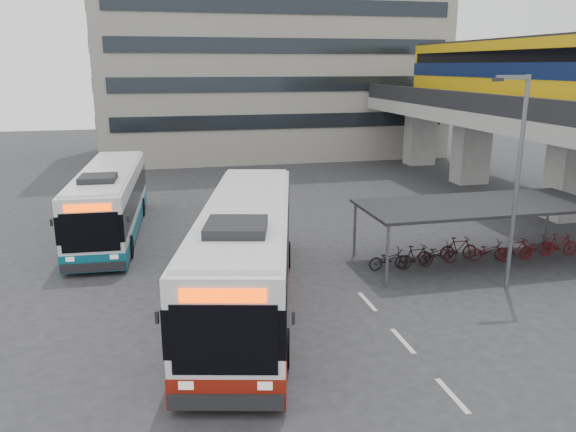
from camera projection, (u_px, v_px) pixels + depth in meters
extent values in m
plane|color=#28282B|center=(299.00, 308.00, 19.33)|extent=(120.00, 120.00, 0.00)
cube|color=gray|center=(571.00, 177.00, 29.96)|extent=(2.20, 1.60, 4.60)
cube|color=gray|center=(471.00, 151.00, 39.37)|extent=(2.20, 1.60, 4.60)
cube|color=gray|center=(420.00, 137.00, 46.89)|extent=(2.20, 1.60, 4.60)
cube|color=gray|center=(529.00, 119.00, 33.01)|extent=(8.00, 32.00, 0.90)
cube|color=black|center=(473.00, 102.00, 31.93)|extent=(0.35, 32.00, 1.10)
cube|color=#CD9A0C|center=(506.00, 73.00, 34.92)|extent=(2.90, 20.00, 3.90)
cube|color=#0B173C|center=(506.00, 70.00, 34.87)|extent=(2.98, 20.02, 0.90)
cube|color=black|center=(508.00, 57.00, 34.66)|extent=(2.96, 19.20, 0.70)
cube|color=black|center=(509.00, 41.00, 34.42)|extent=(2.70, 19.60, 0.25)
cylinder|color=#595B60|center=(355.00, 230.00, 24.34)|extent=(0.12, 0.12, 2.40)
cylinder|color=#595B60|center=(548.00, 217.00, 26.43)|extent=(0.12, 0.12, 2.40)
cylinder|color=#595B60|center=(387.00, 256.00, 20.95)|extent=(0.12, 0.12, 2.40)
cube|color=black|center=(479.00, 205.00, 23.36)|extent=(10.00, 4.00, 0.12)
imported|color=black|center=(387.00, 258.00, 23.01)|extent=(1.71, 0.60, 0.90)
imported|color=black|center=(413.00, 255.00, 23.25)|extent=(1.66, 0.47, 1.00)
imported|color=black|center=(438.00, 254.00, 23.51)|extent=(1.71, 0.60, 0.90)
imported|color=black|center=(463.00, 251.00, 23.75)|extent=(1.66, 0.47, 1.00)
imported|color=#350C0F|center=(487.00, 250.00, 24.01)|extent=(1.71, 0.60, 0.90)
imported|color=#3F0C0F|center=(511.00, 247.00, 24.25)|extent=(1.66, 0.47, 1.00)
imported|color=#490C0F|center=(534.00, 246.00, 24.51)|extent=(1.71, 0.60, 0.90)
imported|color=#540C0F|center=(557.00, 243.00, 24.75)|extent=(1.66, 0.47, 1.00)
cube|color=gray|center=(267.00, 15.00, 51.24)|extent=(30.00, 15.00, 25.00)
cube|color=beige|center=(452.00, 395.00, 14.23)|extent=(0.15, 1.60, 0.01)
cube|color=beige|center=(403.00, 341.00, 17.05)|extent=(0.15, 1.60, 0.01)
cube|color=beige|center=(367.00, 302.00, 19.87)|extent=(0.15, 1.60, 0.01)
cube|color=white|center=(247.00, 250.00, 19.18)|extent=(5.80, 13.47, 3.02)
cube|color=maroon|center=(248.00, 288.00, 19.55)|extent=(5.85, 13.51, 0.82)
cube|color=black|center=(247.00, 246.00, 19.15)|extent=(5.86, 13.50, 1.26)
cube|color=#F13A00|center=(223.00, 296.00, 12.53)|extent=(1.92, 0.54, 0.33)
cube|color=black|center=(236.00, 228.00, 15.55)|extent=(2.04, 2.10, 0.31)
cylinder|color=black|center=(188.00, 348.00, 15.50)|extent=(0.58, 1.14, 1.10)
cylinder|color=black|center=(286.00, 255.00, 23.12)|extent=(0.58, 1.14, 1.10)
cube|color=white|center=(110.00, 199.00, 27.40)|extent=(3.17, 11.97, 2.72)
cube|color=#0C586C|center=(112.00, 223.00, 27.73)|extent=(3.21, 12.01, 0.74)
cube|color=black|center=(110.00, 196.00, 27.36)|extent=(3.23, 11.99, 1.14)
cube|color=#F13A00|center=(88.00, 208.00, 21.50)|extent=(1.76, 0.18, 0.30)
cube|color=black|center=(98.00, 179.00, 24.17)|extent=(1.60, 1.66, 0.28)
cylinder|color=black|center=(72.00, 250.00, 23.94)|extent=(0.35, 1.00, 0.99)
cylinder|color=black|center=(142.00, 207.00, 31.09)|extent=(0.35, 1.00, 0.99)
imported|color=black|center=(221.00, 300.00, 17.66)|extent=(0.80, 0.82, 1.91)
cylinder|color=#595B60|center=(517.00, 187.00, 20.06)|extent=(0.16, 0.16, 7.81)
cube|color=#595B60|center=(513.00, 77.00, 18.97)|extent=(1.18, 0.22, 0.15)
cube|color=black|center=(498.00, 80.00, 18.90)|extent=(0.35, 0.20, 0.12)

